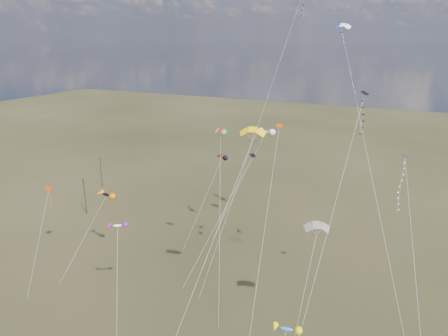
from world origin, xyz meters
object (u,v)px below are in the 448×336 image
at_px(utility_pole_near, 85,196).
at_px(novelty_black_orange, 106,195).
at_px(diamond_black_high, 358,130).
at_px(parafoil_yellow, 252,131).
at_px(utility_pole_far, 101,171).

relative_size(utility_pole_near, novelty_black_orange, 0.65).
distance_m(utility_pole_near, diamond_black_high, 59.16).
height_order(diamond_black_high, parafoil_yellow, diamond_black_high).
xyz_separation_m(utility_pole_near, parafoil_yellow, (44.74, -19.32, 22.16)).
bearing_deg(diamond_black_high, novelty_black_orange, -176.23).
bearing_deg(diamond_black_high, utility_pole_far, 159.16).
distance_m(diamond_black_high, novelty_black_orange, 39.72).
distance_m(parafoil_yellow, novelty_black_orange, 32.03).
bearing_deg(diamond_black_high, utility_pole_near, 169.84).
bearing_deg(utility_pole_far, parafoil_yellow, -32.29).
relative_size(utility_pole_far, parafoil_yellow, 0.30).
xyz_separation_m(diamond_black_high, parafoil_yellow, (-9.62, -9.58, 0.96)).
xyz_separation_m(utility_pole_near, utility_pole_far, (-8.00, 14.00, 0.00)).
height_order(utility_pole_near, utility_pole_far, same).
bearing_deg(diamond_black_high, parafoil_yellow, -135.12).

